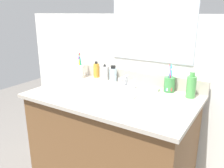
{
  "coord_description": "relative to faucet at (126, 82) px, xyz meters",
  "views": [
    {
      "loc": [
        0.73,
        -1.17,
        1.31
      ],
      "look_at": [
        -0.0,
        0.0,
        0.88
      ],
      "focal_mm": 37.08,
      "sensor_mm": 36.0,
      "label": 1
    }
  ],
  "objects": [
    {
      "name": "bottle_toner_green",
      "position": [
        0.44,
        0.01,
        0.04
      ],
      "size": [
        0.06,
        0.06,
        0.16
      ],
      "color": "#4C9E4C",
      "rests_on": "countertop"
    },
    {
      "name": "countertop",
      "position": [
        0.01,
        -0.2,
        -0.04
      ],
      "size": [
        1.04,
        0.63,
        0.02
      ],
      "primitive_type": "cube",
      "color": "#B2A899",
      "rests_on": "vanity_cabinet"
    },
    {
      "name": "faucet",
      "position": [
        0.0,
        0.0,
        0.0
      ],
      "size": [
        0.16,
        0.1,
        0.08
      ],
      "color": "silver",
      "rests_on": "countertop"
    },
    {
      "name": "mirror_panel",
      "position": [
        0.11,
        0.14,
        0.42
      ],
      "size": [
        0.6,
        0.01,
        0.56
      ],
      "primitive_type": "cube",
      "color": "#B2BCC6"
    },
    {
      "name": "bottle_gel_clear",
      "position": [
        -0.14,
        0.05,
        0.03
      ],
      "size": [
        0.05,
        0.05,
        0.12
      ],
      "color": "silver",
      "rests_on": "countertop"
    },
    {
      "name": "bottle_oil_amber",
      "position": [
        -0.32,
        0.08,
        0.03
      ],
      "size": [
        0.05,
        0.05,
        0.13
      ],
      "color": "gold",
      "rests_on": "countertop"
    },
    {
      "name": "vanity_cabinet",
      "position": [
        0.01,
        -0.2,
        -0.45
      ],
      "size": [
        1.0,
        0.58,
        0.79
      ],
      "primitive_type": "cube",
      "color": "brown",
      "rests_on": "ground_plane"
    },
    {
      "name": "bottle_lotion_white",
      "position": [
        -0.22,
        0.06,
        0.03
      ],
      "size": [
        0.06,
        0.06,
        0.13
      ],
      "color": "white",
      "rests_on": "countertop"
    },
    {
      "name": "cup_green",
      "position": [
        0.3,
        0.04,
        0.03
      ],
      "size": [
        0.07,
        0.08,
        0.18
      ],
      "color": "#3F8C47",
      "rests_on": "countertop"
    },
    {
      "name": "sink_basin",
      "position": [
        0.0,
        -0.19,
        -0.06
      ],
      "size": [
        0.33,
        0.33,
        0.11
      ],
      "color": "white",
      "rests_on": "countertop"
    },
    {
      "name": "cup_white_ceramic",
      "position": [
        -0.42,
        -0.0,
        0.03
      ],
      "size": [
        0.07,
        0.08,
        0.2
      ],
      "color": "white",
      "rests_on": "countertop"
    },
    {
      "name": "soap_bar",
      "position": [
        0.21,
        0.01,
        -0.02
      ],
      "size": [
        0.06,
        0.04,
        0.02
      ],
      "primitive_type": "cube",
      "color": "white",
      "rests_on": "countertop"
    },
    {
      "name": "back_wall",
      "position": [
        0.01,
        0.16,
        -0.19
      ],
      "size": [
        2.14,
        0.04,
        1.3
      ],
      "primitive_type": "cube",
      "color": "silver",
      "rests_on": "ground_plane"
    },
    {
      "name": "backsplash",
      "position": [
        0.01,
        0.1,
        0.02
      ],
      "size": [
        1.04,
        0.02,
        0.09
      ],
      "primitive_type": "cube",
      "color": "#B2A899",
      "rests_on": "countertop"
    }
  ]
}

